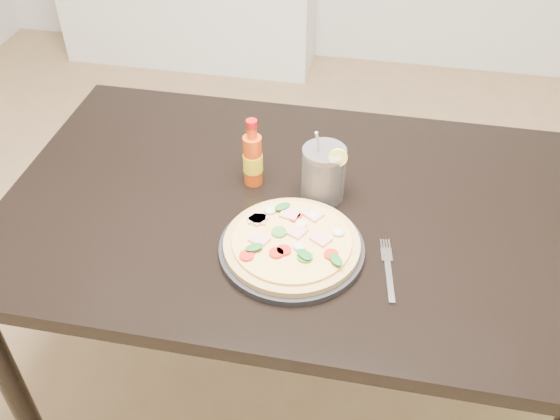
% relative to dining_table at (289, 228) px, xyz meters
% --- Properties ---
extents(floor, '(4.50, 4.50, 0.00)m').
position_rel_dining_table_xyz_m(floor, '(-0.15, -0.01, -0.67)').
color(floor, '#9E7A51').
rests_on(floor, ground).
extents(dining_table, '(1.40, 0.90, 0.75)m').
position_rel_dining_table_xyz_m(dining_table, '(0.00, 0.00, 0.00)').
color(dining_table, black).
rests_on(dining_table, ground).
extents(plate, '(0.33, 0.33, 0.02)m').
position_rel_dining_table_xyz_m(plate, '(0.04, -0.16, 0.09)').
color(plate, black).
rests_on(plate, dining_table).
extents(pizza, '(0.30, 0.30, 0.03)m').
position_rel_dining_table_xyz_m(pizza, '(0.03, -0.16, 0.11)').
color(pizza, tan).
rests_on(pizza, plate).
extents(hot_sauce_bottle, '(0.06, 0.06, 0.18)m').
position_rel_dining_table_xyz_m(hot_sauce_bottle, '(-0.10, 0.06, 0.16)').
color(hot_sauce_bottle, '#DA430C').
rests_on(hot_sauce_bottle, dining_table).
extents(cola_cup, '(0.11, 0.11, 0.20)m').
position_rel_dining_table_xyz_m(cola_cup, '(0.07, 0.05, 0.15)').
color(cola_cup, black).
rests_on(cola_cup, dining_table).
extents(fork, '(0.04, 0.19, 0.00)m').
position_rel_dining_table_xyz_m(fork, '(0.25, -0.18, 0.09)').
color(fork, silver).
rests_on(fork, dining_table).
extents(media_console, '(1.40, 0.34, 0.50)m').
position_rel_dining_table_xyz_m(media_console, '(-0.95, 2.06, -0.42)').
color(media_console, white).
rests_on(media_console, ground).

